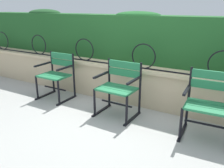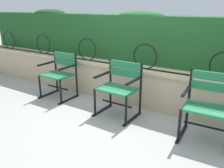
{
  "view_description": "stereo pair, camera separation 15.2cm",
  "coord_description": "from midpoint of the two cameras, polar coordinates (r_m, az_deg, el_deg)",
  "views": [
    {
      "loc": [
        1.63,
        -2.74,
        1.65
      ],
      "look_at": [
        0.0,
        0.09,
        0.55
      ],
      "focal_mm": 37.55,
      "sensor_mm": 36.0,
      "label": 1
    },
    {
      "loc": [
        1.76,
        -2.66,
        1.65
      ],
      "look_at": [
        0.0,
        0.09,
        0.55
      ],
      "focal_mm": 37.55,
      "sensor_mm": 36.0,
      "label": 2
    }
  ],
  "objects": [
    {
      "name": "hedge_row",
      "position": [
        4.35,
        9.97,
        11.01
      ],
      "size": [
        8.18,
        0.51,
        0.95
      ],
      "color": "#1E5123",
      "rests_on": "stone_wall"
    },
    {
      "name": "park_chair_right",
      "position": [
        3.21,
        23.91,
        -4.67
      ],
      "size": [
        0.64,
        0.55,
        0.87
      ],
      "color": "#237547",
      "rests_on": "ground"
    },
    {
      "name": "park_chair_left",
      "position": [
        4.44,
        -11.68,
        2.57
      ],
      "size": [
        0.57,
        0.52,
        0.83
      ],
      "color": "#237547",
      "rests_on": "ground"
    },
    {
      "name": "stone_wall",
      "position": [
        4.15,
        6.7,
        -0.08
      ],
      "size": [
        8.34,
        0.41,
        0.65
      ],
      "color": "tan",
      "rests_on": "ground"
    },
    {
      "name": "ground_plane",
      "position": [
        3.59,
        0.46,
        -8.74
      ],
      "size": [
        60.0,
        60.0,
        0.0
      ],
      "primitive_type": "plane",
      "color": "#9E9E99"
    },
    {
      "name": "iron_arch_fence",
      "position": [
        4.1,
        2.37,
        7.02
      ],
      "size": [
        7.78,
        0.02,
        0.42
      ],
      "color": "black",
      "rests_on": "stone_wall"
    },
    {
      "name": "park_chair_centre",
      "position": [
        3.62,
        3.04,
        -0.62
      ],
      "size": [
        0.62,
        0.54,
        0.84
      ],
      "color": "#237547",
      "rests_on": "ground"
    }
  ]
}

